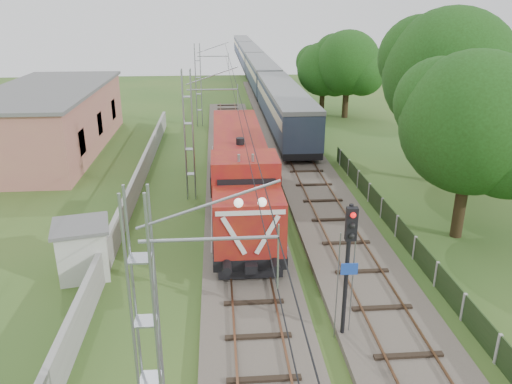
{
  "coord_description": "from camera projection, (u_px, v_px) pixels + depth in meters",
  "views": [
    {
      "loc": [
        -1.25,
        -17.69,
        11.53
      ],
      "look_at": [
        0.69,
        6.91,
        2.2
      ],
      "focal_mm": 35.0,
      "sensor_mm": 36.0,
      "label": 1
    }
  ],
  "objects": [
    {
      "name": "ground",
      "position": [
        253.0,
        301.0,
        20.66
      ],
      "size": [
        140.0,
        140.0,
        0.0
      ],
      "primitive_type": "plane",
      "color": "#2C541F",
      "rests_on": "ground"
    },
    {
      "name": "track_main",
      "position": [
        243.0,
        226.0,
        27.12
      ],
      "size": [
        4.2,
        70.0,
        0.45
      ],
      "color": "#6B6054",
      "rests_on": "ground"
    },
    {
      "name": "track_side",
      "position": [
        297.0,
        156.0,
        39.61
      ],
      "size": [
        4.2,
        80.0,
        0.45
      ],
      "color": "#6B6054",
      "rests_on": "ground"
    },
    {
      "name": "catenary",
      "position": [
        190.0,
        136.0,
        30.2
      ],
      "size": [
        3.31,
        70.0,
        8.0
      ],
      "color": "gray",
      "rests_on": "ground"
    },
    {
      "name": "boundary_wall",
      "position": [
        135.0,
        188.0,
        31.11
      ],
      "size": [
        0.25,
        40.0,
        1.5
      ],
      "primitive_type": "cube",
      "color": "#9E9E99",
      "rests_on": "ground"
    },
    {
      "name": "station_building",
      "position": [
        50.0,
        119.0,
        41.01
      ],
      "size": [
        8.4,
        20.4,
        5.22
      ],
      "color": "#B1735F",
      "rests_on": "ground"
    },
    {
      "name": "fence",
      "position": [
        415.0,
        248.0,
        23.84
      ],
      "size": [
        0.12,
        32.0,
        1.2
      ],
      "color": "black",
      "rests_on": "ground"
    },
    {
      "name": "locomotive",
      "position": [
        240.0,
        171.0,
        29.21
      ],
      "size": [
        3.22,
        18.37,
        4.66
      ],
      "color": "black",
      "rests_on": "ground"
    },
    {
      "name": "coach_rake",
      "position": [
        255.0,
        63.0,
        80.04
      ],
      "size": [
        3.15,
        94.02,
        3.64
      ],
      "color": "black",
      "rests_on": "ground"
    },
    {
      "name": "signal_post",
      "position": [
        349.0,
        251.0,
        16.91
      ],
      "size": [
        0.59,
        0.46,
        5.35
      ],
      "color": "black",
      "rests_on": "ground"
    },
    {
      "name": "relay_hut",
      "position": [
        83.0,
        249.0,
        22.26
      ],
      "size": [
        2.87,
        2.87,
        2.49
      ],
      "color": "beige",
      "rests_on": "ground"
    },
    {
      "name": "tree_a",
      "position": [
        475.0,
        125.0,
        24.3
      ],
      "size": [
        7.42,
        7.06,
        9.62
      ],
      "color": "#382C17",
      "rests_on": "ground"
    },
    {
      "name": "tree_b",
      "position": [
        451.0,
        76.0,
        31.98
      ],
      "size": [
        8.87,
        8.45,
        11.5
      ],
      "color": "#382C17",
      "rests_on": "ground"
    },
    {
      "name": "tree_c",
      "position": [
        324.0,
        70.0,
        53.78
      ],
      "size": [
        6.02,
        5.73,
        7.8
      ],
      "color": "#382C17",
      "rests_on": "ground"
    },
    {
      "name": "tree_d",
      "position": [
        349.0,
        64.0,
        52.02
      ],
      "size": [
        7.03,
        6.7,
        9.11
      ],
      "color": "#382C17",
      "rests_on": "ground"
    }
  ]
}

